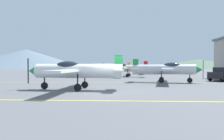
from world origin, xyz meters
name	(u,v)px	position (x,y,z in m)	size (l,w,h in m)	color
ground_plane	(111,91)	(0.00, 0.00, 0.00)	(400.00, 400.00, 0.00)	#54565B
apron_line_near	(106,101)	(0.00, -4.10, 0.01)	(80.00, 0.16, 0.01)	yellow
apron_line_far	(115,83)	(0.00, 7.25, 0.01)	(80.00, 0.16, 0.01)	yellow
airplane_near	(75,70)	(-2.74, 0.72, 1.43)	(7.37, 8.49, 2.54)	white
airplane_mid	(166,69)	(5.47, 7.79, 1.43)	(7.44, 8.50, 2.54)	silver
airplane_far	(125,68)	(1.22, 18.58, 1.43)	(7.43, 8.51, 2.54)	silver
airplane_back	(144,67)	(5.34, 29.79, 1.43)	(7.43, 8.51, 2.54)	silver
car_sedan	(224,74)	(12.82, 10.50, 0.84)	(4.43, 4.17, 1.62)	black
hill_left	(26,59)	(-64.10, 118.38, 6.48)	(83.15, 83.15, 12.96)	slate
hill_centerleft	(197,64)	(62.62, 157.75, 3.62)	(83.70, 83.70, 7.23)	#4C6651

